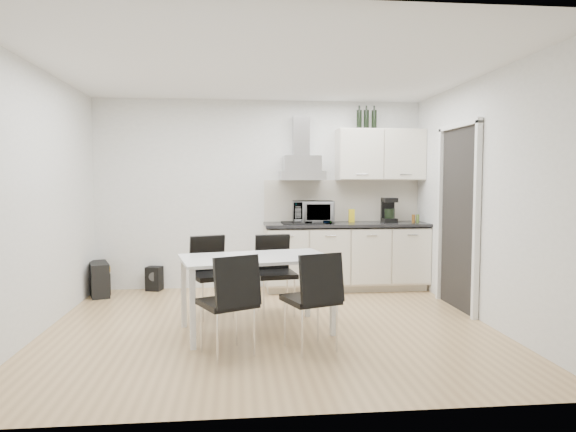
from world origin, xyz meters
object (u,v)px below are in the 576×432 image
at_px(chair_far_left, 213,277).
at_px(floor_speaker, 154,279).
at_px(kitchenette, 348,229).
at_px(chair_near_left, 227,304).
at_px(chair_near_right, 310,300).
at_px(dining_table, 256,264).
at_px(guitar_amp, 99,279).
at_px(chair_far_right, 276,275).

height_order(chair_far_left, floor_speaker, chair_far_left).
bearing_deg(kitchenette, chair_near_left, -122.45).
bearing_deg(chair_near_right, kitchenette, 50.52).
xyz_separation_m(chair_near_left, chair_near_right, (0.73, 0.06, 0.00)).
distance_m(dining_table, floor_speaker, 2.47).
xyz_separation_m(chair_near_right, guitar_amp, (-2.43, 2.38, -0.22)).
height_order(chair_near_right, guitar_amp, chair_near_right).
xyz_separation_m(chair_far_right, guitar_amp, (-2.22, 1.16, -0.22)).
distance_m(kitchenette, guitar_amp, 3.37).
relative_size(dining_table, floor_speaker, 4.85).
relative_size(kitchenette, chair_near_right, 2.86).
distance_m(kitchenette, chair_near_left, 3.02).
height_order(kitchenette, chair_near_left, kitchenette).
xyz_separation_m(kitchenette, dining_table, (-1.34, -1.87, -0.16)).
bearing_deg(guitar_amp, chair_near_right, -64.10).
height_order(chair_near_left, floor_speaker, chair_near_left).
bearing_deg(chair_far_left, kitchenette, -165.80).
height_order(chair_far_left, chair_near_left, same).
bearing_deg(kitchenette, dining_table, -125.54).
relative_size(chair_far_right, chair_near_left, 1.00).
bearing_deg(chair_near_left, chair_far_left, 72.08).
xyz_separation_m(chair_far_left, floor_speaker, (-0.86, 1.43, -0.28)).
bearing_deg(guitar_amp, chair_near_left, -74.84).
distance_m(chair_far_right, floor_speaker, 2.12).
bearing_deg(chair_far_left, guitar_amp, -58.95).
distance_m(chair_far_right, guitar_amp, 2.51).
distance_m(guitar_amp, floor_speaker, 0.71).
height_order(kitchenette, guitar_amp, kitchenette).
bearing_deg(chair_far_left, floor_speaker, -80.18).
bearing_deg(dining_table, chair_far_left, 114.86).
bearing_deg(floor_speaker, chair_far_left, -42.94).
xyz_separation_m(kitchenette, guitar_amp, (-3.31, -0.08, -0.61)).
bearing_deg(dining_table, chair_far_right, 56.87).
xyz_separation_m(chair_near_left, guitar_amp, (-1.70, 2.45, -0.22)).
relative_size(dining_table, chair_far_left, 1.80).
bearing_deg(chair_far_right, dining_table, 61.14).
bearing_deg(floor_speaker, chair_near_left, -52.87).
xyz_separation_m(chair_far_left, guitar_amp, (-1.52, 1.18, -0.22)).
xyz_separation_m(kitchenette, floor_speaker, (-2.65, 0.17, -0.67)).
height_order(dining_table, chair_far_right, chair_far_right).
bearing_deg(kitchenette, chair_far_left, -144.67).
relative_size(chair_far_left, chair_near_left, 1.00).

